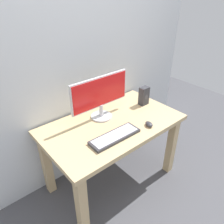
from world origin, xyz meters
TOP-DOWN VIEW (x-y plane):
  - ground_plane at (0.00, 0.00)m, footprint 6.00×6.00m
  - wall_back at (0.00, 0.42)m, footprint 2.86×0.04m
  - desk at (0.00, 0.00)m, footprint 1.31×0.76m
  - monitor at (-0.02, 0.16)m, footprint 0.62×0.20m
  - keyboard_primary at (-0.13, -0.19)m, footprint 0.46×0.16m
  - mouse at (0.22, -0.26)m, footprint 0.08×0.10m
  - speaker_right at (0.49, 0.06)m, footprint 0.10×0.07m

SIDE VIEW (x-z plane):
  - ground_plane at x=0.00m, z-range 0.00..0.00m
  - desk at x=0.00m, z-range 0.24..0.99m
  - keyboard_primary at x=-0.13m, z-range 0.75..0.78m
  - mouse at x=0.22m, z-range 0.75..0.79m
  - speaker_right at x=0.49m, z-range 0.75..0.94m
  - monitor at x=-0.02m, z-range 0.78..1.19m
  - wall_back at x=0.00m, z-range 0.00..3.00m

